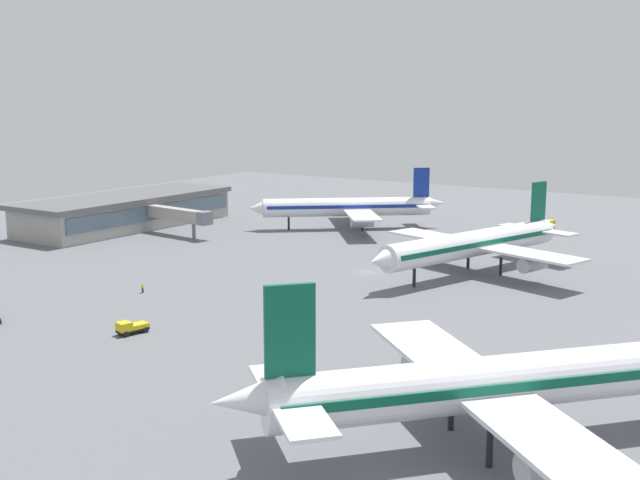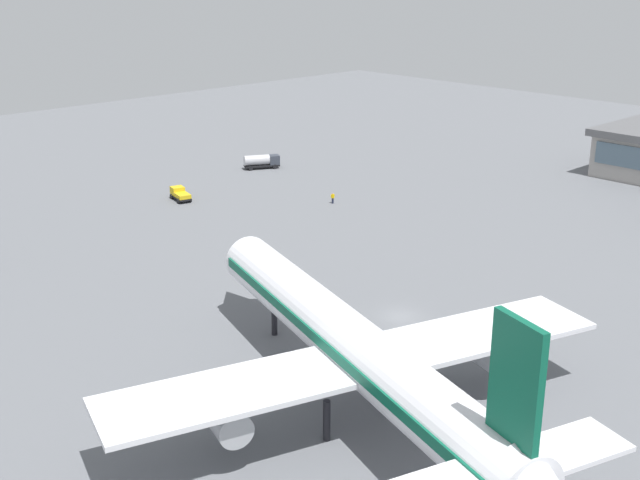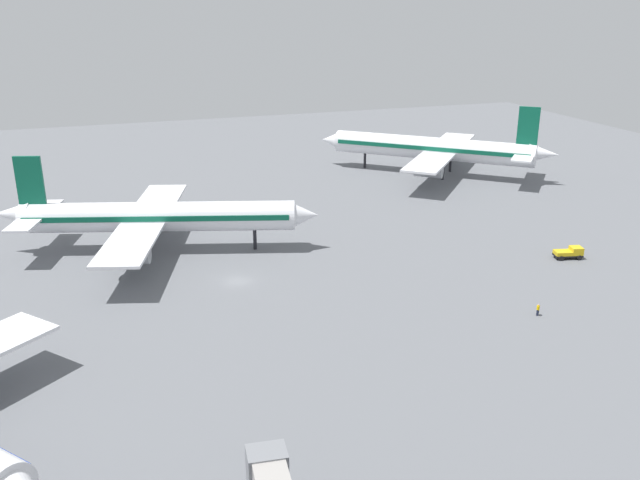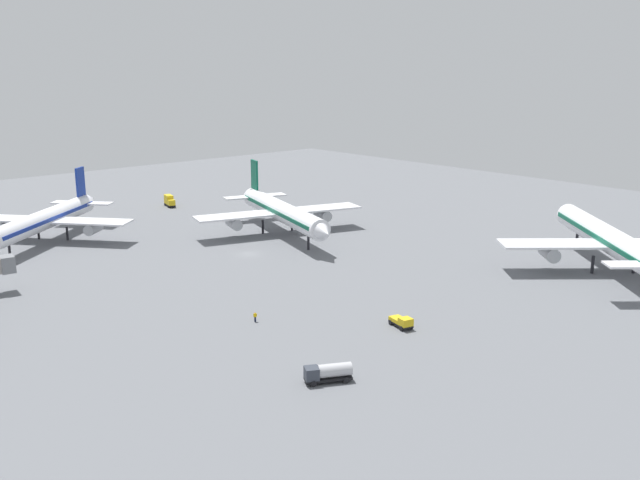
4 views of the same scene
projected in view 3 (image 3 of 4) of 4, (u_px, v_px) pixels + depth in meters
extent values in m
plane|color=slate|center=(237.00, 281.00, 100.01)|extent=(288.00, 288.00, 0.00)
cylinder|color=white|center=(159.00, 217.00, 110.30)|extent=(43.97, 17.76, 4.89)
cone|color=white|center=(303.00, 215.00, 111.13)|extent=(6.04, 5.88, 4.65)
cone|color=white|center=(12.00, 214.00, 109.22)|extent=(7.00, 5.54, 3.92)
cube|color=#0C593F|center=(159.00, 215.00, 110.17)|extent=(42.29, 17.33, 0.88)
cube|color=white|center=(146.00, 220.00, 110.38)|extent=(19.23, 42.49, 0.44)
cylinder|color=#A5A8AD|center=(160.00, 208.00, 122.09)|extent=(6.32, 4.27, 2.69)
cylinder|color=#A5A8AD|center=(130.00, 255.00, 99.83)|extent=(6.32, 4.27, 2.69)
cube|color=white|center=(35.00, 215.00, 109.43)|extent=(8.78, 17.33, 0.35)
cube|color=#0C593F|center=(30.00, 180.00, 107.44)|extent=(4.24, 1.76, 7.83)
cylinder|color=black|center=(255.00, 239.00, 112.25)|extent=(0.59, 0.59, 3.43)
cylinder|color=black|center=(144.00, 233.00, 115.26)|extent=(0.59, 0.59, 3.43)
cylinder|color=black|center=(134.00, 249.00, 107.90)|extent=(0.59, 0.59, 3.43)
cylinder|color=white|center=(432.00, 148.00, 158.89)|extent=(38.99, 35.28, 5.21)
cone|color=white|center=(332.00, 140.00, 167.87)|extent=(7.19, 7.16, 4.95)
cone|color=white|center=(544.00, 154.00, 149.64)|extent=(7.65, 7.44, 4.17)
cube|color=#0C593F|center=(432.00, 147.00, 158.75)|extent=(37.64, 34.10, 0.94)
cube|color=white|center=(442.00, 151.00, 158.22)|extent=(35.49, 38.78, 0.47)
cylinder|color=#A5A8AD|center=(429.00, 171.00, 147.85)|extent=(6.52, 6.23, 2.87)
cylinder|color=#A5A8AD|center=(452.00, 148.00, 169.82)|extent=(6.52, 6.23, 2.87)
cube|color=white|center=(525.00, 153.00, 151.12)|extent=(15.10, 16.32, 0.38)
cube|color=#0C593F|center=(528.00, 126.00, 149.01)|extent=(3.78, 3.43, 8.34)
cylinder|color=black|center=(365.00, 161.00, 166.29)|extent=(0.63, 0.63, 3.65)
cylinder|color=black|center=(443.00, 172.00, 155.40)|extent=(0.63, 0.63, 3.65)
cylinder|color=black|center=(450.00, 164.00, 162.67)|extent=(0.63, 0.63, 3.65)
cube|color=black|center=(568.00, 255.00, 108.60)|extent=(4.73, 2.90, 0.30)
cube|color=gold|center=(576.00, 250.00, 108.46)|extent=(2.20, 2.27, 1.20)
cube|color=#3F596B|center=(581.00, 249.00, 108.46)|extent=(0.46, 1.57, 0.67)
cube|color=gold|center=(563.00, 253.00, 108.37)|extent=(2.98, 2.47, 0.60)
cylinder|color=black|center=(574.00, 254.00, 109.68)|extent=(0.85, 0.48, 0.80)
cylinder|color=black|center=(579.00, 258.00, 107.90)|extent=(0.85, 0.48, 0.80)
cylinder|color=black|center=(556.00, 254.00, 109.41)|extent=(0.85, 0.48, 0.80)
cylinder|color=black|center=(561.00, 258.00, 107.63)|extent=(0.85, 0.48, 0.80)
cylinder|color=#1E2338|center=(538.00, 313.00, 89.03)|extent=(0.44, 0.44, 0.85)
cylinder|color=yellow|center=(538.00, 308.00, 88.78)|extent=(0.52, 0.52, 0.60)
sphere|color=tan|center=(538.00, 305.00, 88.64)|extent=(0.22, 0.22, 0.22)
cylinder|color=yellow|center=(538.00, 307.00, 89.00)|extent=(0.10, 0.10, 0.54)
cylinder|color=yellow|center=(538.00, 308.00, 88.56)|extent=(0.10, 0.10, 0.54)
cube|color=slate|center=(267.00, 467.00, 52.40)|extent=(3.37, 2.73, 3.08)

